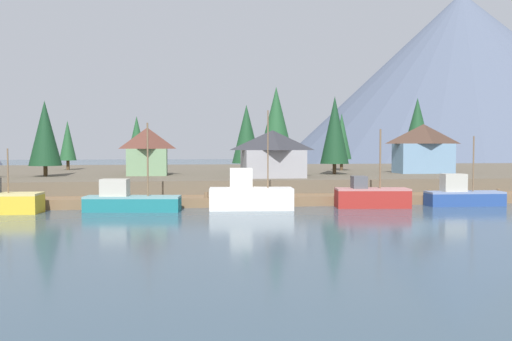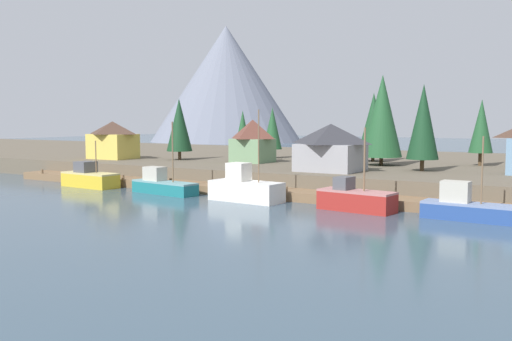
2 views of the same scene
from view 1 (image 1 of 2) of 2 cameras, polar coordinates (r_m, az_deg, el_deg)
The scene contains 19 objects.
ground_plane at distance 76.08m, azimuth -2.86°, elevation -2.58°, with size 400.00×400.00×1.00m, color #384C5B.
dock at distance 58.14m, azimuth -1.33°, elevation -3.15°, with size 80.00×4.00×1.60m.
shoreline_bank at distance 87.88m, azimuth -3.53°, elevation -0.76°, with size 400.00×56.00×2.50m, color brown.
mountain_central_peak at distance 232.09m, azimuth 20.51°, elevation 9.00°, with size 141.77×141.77×66.38m, color #4C566B.
fishing_boat_teal at distance 54.09m, azimuth -13.03°, elevation -3.06°, with size 9.34×3.59×8.51m.
fishing_boat_white at distance 54.13m, azimuth -0.65°, elevation -2.66°, with size 8.42×3.71×9.79m.
fishing_boat_red at distance 57.18m, azimuth 11.91°, elevation -2.65°, with size 7.66×3.52×8.02m.
fishing_boat_blue at distance 61.72m, azimuth 20.71°, elevation -2.44°, with size 8.11×2.73×7.34m.
house_green at distance 72.92m, azimuth -11.24°, elevation 2.03°, with size 5.29×5.42×6.23m.
house_grey at distance 66.87m, azimuth 1.73°, elevation 1.82°, with size 7.53×6.91×5.74m.
house_blue at distance 80.68m, azimuth 17.03°, elevation 2.25°, with size 8.03×4.37×6.91m.
conifer_near_left at distance 87.45m, azimuth 8.91°, elevation 3.52°, with size 3.14×3.14×8.98m.
conifer_near_right at distance 93.05m, azimuth -19.03°, elevation 2.95°, with size 2.67×2.67×7.92m.
conifer_mid_left at distance 99.46m, azimuth 16.45°, elevation 4.07°, with size 5.74×5.74×12.22m.
conifer_mid_right at distance 74.73m, azimuth 8.19°, elevation 4.19°, with size 3.85×3.85×10.52m.
conifer_back_left at distance 73.32m, azimuth -21.13°, elevation 3.64°, with size 4.00×4.00×9.48m.
conifer_back_right at distance 84.34m, azimuth -1.00°, elevation 3.82°, with size 4.47×4.47×10.18m.
conifer_centre at distance 82.47m, azimuth -12.32°, elevation 3.20°, with size 3.10×3.10×8.22m.
conifer_far_left at distance 78.54m, azimuth 2.11°, elevation 4.68°, with size 5.54×5.54×12.28m.
Camera 1 is at (-6.51, -55.50, 6.21)m, focal length 38.41 mm.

